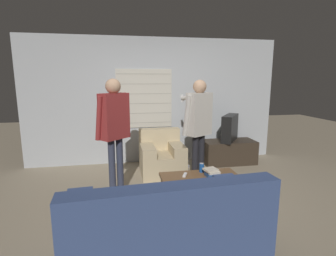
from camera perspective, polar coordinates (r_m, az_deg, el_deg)
ground_plane at (r=3.84m, az=1.45°, el=-16.18°), size 16.00×16.00×0.00m
wall_back at (r=5.44m, az=-3.04°, el=5.86°), size 5.20×0.08×2.55m
couch_blue at (r=2.59m, az=-0.42°, el=-21.83°), size 1.83×0.94×0.91m
armchair_beige at (r=4.90m, az=-1.44°, el=-6.21°), size 0.78×0.81×0.79m
coffee_table at (r=3.57m, az=7.22°, el=-11.18°), size 1.05×0.56×0.45m
tv_stand at (r=5.60m, az=13.09°, el=-5.09°), size 1.06×0.51×0.48m
tv at (r=5.49m, az=13.29°, el=0.01°), size 0.56×0.66×0.53m
person_left_standing at (r=3.86m, az=-11.70°, el=1.15°), size 0.51×0.85×1.74m
person_right_standing at (r=4.08m, az=6.62°, el=1.55°), size 0.50×0.85×1.72m
book_stack at (r=3.60m, az=9.52°, el=-9.51°), size 0.21×0.20×0.10m
soda_can at (r=3.72m, az=7.33°, el=-8.55°), size 0.07×0.07×0.13m
spare_remote at (r=3.58m, az=3.70°, el=-10.15°), size 0.09×0.13×0.02m
floor_fan at (r=5.26m, az=3.64°, el=-6.69°), size 0.29×0.20×0.36m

